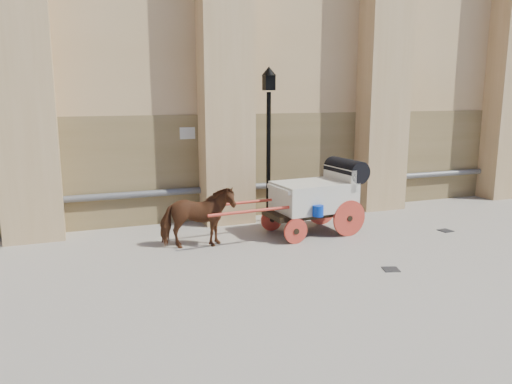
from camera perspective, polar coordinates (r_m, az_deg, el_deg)
name	(u,v)px	position (r m, az deg, el deg)	size (l,w,h in m)	color
ground	(317,255)	(11.36, 6.96, -7.22)	(90.00, 90.00, 0.00)	gray
horse	(197,218)	(11.73, -6.71, -2.92)	(0.78, 1.72, 1.45)	#5F2E18
carriage	(319,194)	(12.97, 7.16, -0.23)	(4.40, 1.64, 1.89)	black
street_lamp	(269,141)	(13.79, 1.45, 5.87)	(0.40, 0.40, 4.28)	black
drain_grate_near	(391,269)	(10.78, 15.17, -8.53)	(0.32, 0.32, 0.01)	black
drain_grate_far	(446,231)	(14.15, 20.84, -4.14)	(0.32, 0.32, 0.01)	black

